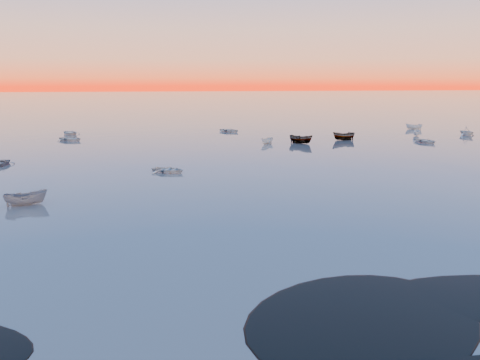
{
  "coord_description": "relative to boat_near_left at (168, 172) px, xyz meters",
  "views": [
    {
      "loc": [
        -11.17,
        -18.23,
        10.97
      ],
      "look_at": [
        -3.96,
        28.0,
        0.8
      ],
      "focal_mm": 35.0,
      "sensor_mm": 36.0,
      "label": 1
    }
  ],
  "objects": [
    {
      "name": "ground",
      "position": [
        11.2,
        62.73,
        0.0
      ],
      "size": [
        600.0,
        600.0,
        0.0
      ],
      "primitive_type": "plane",
      "color": "slate",
      "rests_on": "ground"
    },
    {
      "name": "mud_lobes",
      "position": [
        11.2,
        -38.27,
        0.01
      ],
      "size": [
        140.0,
        6.0,
        0.07
      ],
      "primitive_type": null,
      "color": "black",
      "rests_on": "ground"
    },
    {
      "name": "moored_fleet",
      "position": [
        11.2,
        15.73,
        0.0
      ],
      "size": [
        124.0,
        58.0,
        1.2
      ],
      "primitive_type": null,
      "color": "white",
      "rests_on": "ground"
    },
    {
      "name": "boat_near_left",
      "position": [
        0.0,
        0.0,
        0.0
      ],
      "size": [
        3.49,
        4.31,
        1.0
      ],
      "primitive_type": "imported",
      "rotation": [
        0.0,
        0.0,
        1.03
      ],
      "color": "white",
      "rests_on": "ground"
    }
  ]
}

